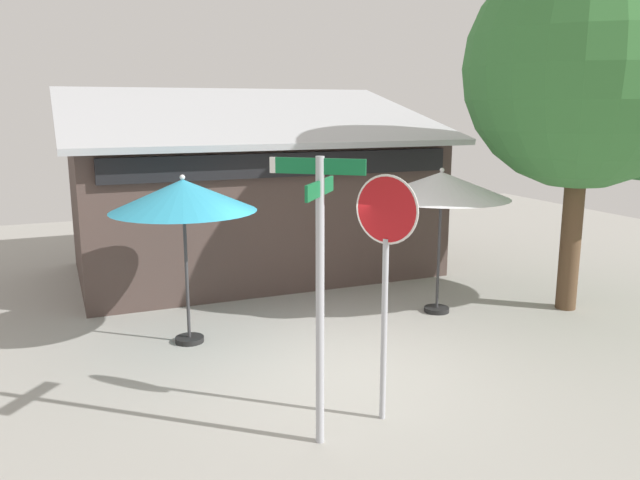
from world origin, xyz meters
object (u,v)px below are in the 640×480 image
Objects in this scene: patio_umbrella_teal_left at (183,197)px; patio_umbrella_ivory_center at (441,186)px; shade_tree at (605,76)px; street_sign_post at (320,272)px; stop_sign at (386,252)px.

patio_umbrella_teal_left is 1.02× the size of patio_umbrella_ivory_center.
patio_umbrella_ivory_center is 0.41× the size of shade_tree.
patio_umbrella_teal_left is at bearing 170.97° from shade_tree.
shade_tree is at bearing -9.03° from patio_umbrella_teal_left.
street_sign_post reaches higher than patio_umbrella_teal_left.
patio_umbrella_ivory_center is 3.28m from shade_tree.
patio_umbrella_ivory_center is (3.66, 3.32, 0.34)m from street_sign_post.
stop_sign is 1.12× the size of patio_umbrella_ivory_center.
shade_tree is (5.35, 2.23, 2.08)m from stop_sign.
stop_sign reaches higher than patio_umbrella_teal_left.
shade_tree is at bearing -18.78° from patio_umbrella_ivory_center.
patio_umbrella_teal_left is 0.42× the size of shade_tree.
stop_sign is 4.17m from patio_umbrella_ivory_center.
patio_umbrella_ivory_center is at bearing 42.21° from street_sign_post.
street_sign_post is 1.08× the size of stop_sign.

